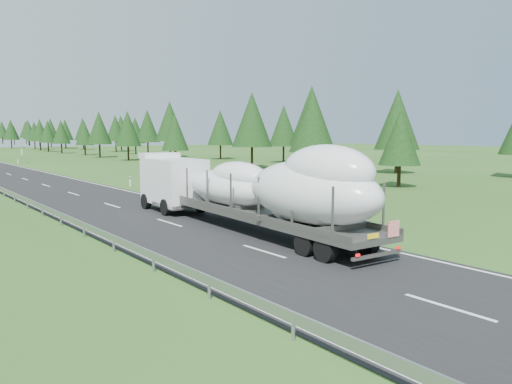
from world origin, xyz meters
TOP-DOWN VIEW (x-y plane):
  - ground at (0.00, 0.00)m, footprint 400.00×400.00m
  - highway_sign at (7.20, 80.00)m, footprint 0.08×0.90m
  - tree_line_right at (38.42, 123.49)m, footprint 28.24×339.89m
  - boat_truck at (2.42, 4.04)m, footprint 3.88×20.93m

SIDE VIEW (x-z plane):
  - ground at x=0.00m, z-range 0.00..0.00m
  - highway_sign at x=7.20m, z-range 0.51..3.11m
  - boat_truck at x=2.42m, z-range 0.04..4.79m
  - tree_line_right at x=38.42m, z-range 0.67..13.24m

